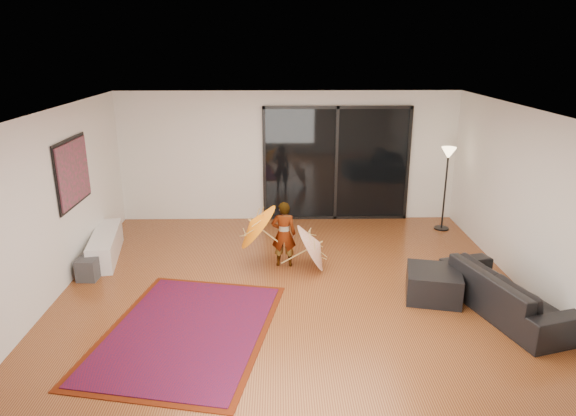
{
  "coord_description": "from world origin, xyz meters",
  "views": [
    {
      "loc": [
        -0.22,
        -6.97,
        3.59
      ],
      "look_at": [
        -0.06,
        0.8,
        1.1
      ],
      "focal_mm": 32.0,
      "sensor_mm": 36.0,
      "label": 1
    }
  ],
  "objects_px": {
    "sofa": "(507,292)",
    "ottoman": "(433,284)",
    "child": "(284,234)",
    "media_console": "(106,245)"
  },
  "relations": [
    {
      "from": "sofa",
      "to": "ottoman",
      "type": "distance_m",
      "value": 0.99
    },
    {
      "from": "sofa",
      "to": "ottoman",
      "type": "relative_size",
      "value": 2.76
    },
    {
      "from": "ottoman",
      "to": "child",
      "type": "relative_size",
      "value": 0.68
    },
    {
      "from": "media_console",
      "to": "ottoman",
      "type": "relative_size",
      "value": 2.11
    },
    {
      "from": "media_console",
      "to": "child",
      "type": "xyz_separation_m",
      "value": [
        3.12,
        -0.41,
        0.34
      ]
    },
    {
      "from": "sofa",
      "to": "ottoman",
      "type": "height_order",
      "value": "sofa"
    },
    {
      "from": "media_console",
      "to": "sofa",
      "type": "distance_m",
      "value": 6.53
    },
    {
      "from": "sofa",
      "to": "media_console",
      "type": "bearing_deg",
      "value": 55.67
    },
    {
      "from": "media_console",
      "to": "child",
      "type": "distance_m",
      "value": 3.17
    },
    {
      "from": "media_console",
      "to": "sofa",
      "type": "relative_size",
      "value": 0.76
    }
  ]
}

